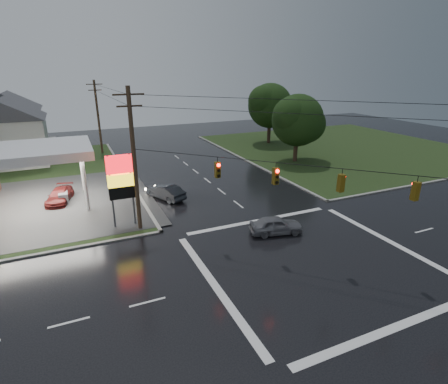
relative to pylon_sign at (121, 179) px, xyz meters
name	(u,v)px	position (x,y,z in m)	size (l,w,h in m)	color
ground	(311,260)	(10.50, -10.50, -4.01)	(120.00, 120.00, 0.00)	black
grass_ne	(343,148)	(36.50, 15.50, -3.97)	(36.00, 36.00, 0.08)	#1E3015
pylon_sign	(121,179)	(0.00, 0.00, 0.00)	(2.00, 0.35, 6.00)	#59595E
utility_pole_nw	(134,159)	(1.00, -1.00, 1.71)	(2.20, 0.32, 11.00)	#382619
utility_pole_n	(98,116)	(1.00, 27.50, 1.46)	(2.20, 0.32, 10.50)	#382619
traffic_signals	(320,167)	(10.52, -10.52, 2.47)	(26.87, 26.87, 1.47)	black
house_near	(7,131)	(-10.45, 25.50, 0.39)	(11.05, 8.48, 8.60)	silver
house_far	(10,119)	(-11.45, 37.50, 0.39)	(11.05, 8.48, 8.60)	silver
tree_ne_near	(299,120)	(24.64, 11.49, 1.55)	(7.99, 6.80, 8.98)	black
tree_ne_far	(271,106)	(27.65, 23.49, 2.17)	(8.46, 7.20, 9.80)	black
car_north	(166,192)	(4.65, 4.71, -3.29)	(1.53, 4.40, 1.45)	#202328
car_crossing	(276,225)	(10.47, -6.12, -3.31)	(1.65, 4.09, 1.39)	slate
car_pump	(60,196)	(-4.81, 7.94, -3.36)	(1.83, 4.50, 1.31)	#4D1211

